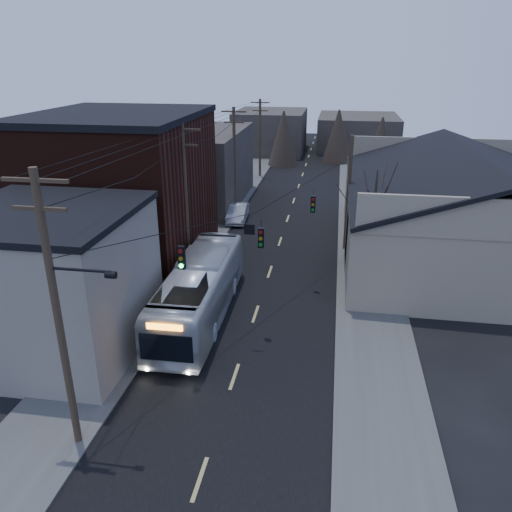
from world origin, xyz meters
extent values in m
cube|color=black|center=(0.00, 30.00, 0.01)|extent=(9.00, 110.00, 0.02)
cube|color=#474744|center=(-6.50, 30.00, 0.06)|extent=(4.00, 110.00, 0.12)
cube|color=#474744|center=(6.50, 30.00, 0.06)|extent=(4.00, 110.00, 0.12)
cube|color=slate|center=(-9.00, 9.00, 3.50)|extent=(8.00, 8.00, 7.00)
cube|color=black|center=(-10.00, 20.00, 5.00)|extent=(10.00, 12.00, 10.00)
cube|color=#36302B|center=(-9.50, 36.00, 3.50)|extent=(9.00, 14.00, 7.00)
cube|color=gray|center=(13.00, 25.00, 2.50)|extent=(16.00, 20.00, 5.00)
cube|color=black|center=(9.00, 25.00, 6.30)|extent=(8.16, 20.60, 2.86)
cube|color=#36302B|center=(-6.00, 65.00, 3.00)|extent=(10.00, 12.00, 6.00)
cube|color=#36302B|center=(7.00, 70.00, 2.50)|extent=(12.00, 14.00, 5.00)
cone|color=black|center=(6.50, 20.00, 3.60)|extent=(0.40, 0.40, 7.20)
cylinder|color=#382B1E|center=(-5.00, 3.00, 5.25)|extent=(0.28, 0.28, 10.50)
cube|color=#382B1E|center=(-5.00, 3.00, 10.10)|extent=(2.20, 0.12, 0.12)
cylinder|color=#382B1E|center=(-5.00, 18.00, 5.00)|extent=(0.28, 0.28, 10.00)
cube|color=#382B1E|center=(-5.00, 18.00, 9.60)|extent=(2.20, 0.12, 0.12)
cylinder|color=#382B1E|center=(-5.00, 33.00, 4.75)|extent=(0.28, 0.28, 9.50)
cube|color=#382B1E|center=(-5.00, 33.00, 9.10)|extent=(2.20, 0.12, 0.12)
cylinder|color=#382B1E|center=(-5.00, 48.00, 4.50)|extent=(0.28, 0.28, 9.00)
cube|color=#382B1E|center=(-5.00, 48.00, 8.60)|extent=(2.20, 0.12, 0.12)
cylinder|color=#382B1E|center=(5.00, 25.00, 4.25)|extent=(0.28, 0.28, 8.50)
cube|color=black|center=(-2.00, 7.50, 5.95)|extent=(0.28, 0.20, 1.00)
cube|color=black|center=(0.60, 12.00, 5.35)|extent=(0.28, 0.20, 1.00)
cube|color=black|center=(2.80, 18.00, 5.45)|extent=(0.28, 0.20, 1.00)
imported|color=#B7BEC5|center=(-2.97, 13.11, 1.66)|extent=(2.99, 11.97, 3.32)
imported|color=#A8A9B0|center=(-4.30, 30.61, 0.74)|extent=(1.83, 4.56, 1.47)
camera|label=1|loc=(4.01, -10.62, 13.62)|focal=35.00mm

